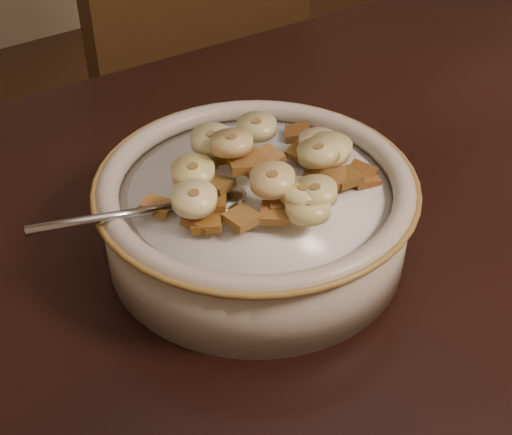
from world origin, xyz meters
TOP-DOWN VIEW (x-y plane):
  - chair at (0.07, 0.55)m, footprint 0.47×0.47m
  - cereal_bowl at (-0.27, 0.13)m, footprint 0.23×0.23m
  - milk at (-0.27, 0.13)m, footprint 0.19×0.19m
  - spoon at (-0.31, 0.13)m, footprint 0.06×0.05m
  - cereal_square_0 at (-0.23, 0.10)m, footprint 0.03×0.03m
  - cereal_square_1 at (-0.20, 0.13)m, footprint 0.03×0.03m
  - cereal_square_2 at (-0.31, 0.09)m, footprint 0.02×0.02m
  - cereal_square_3 at (-0.31, 0.13)m, footprint 0.03×0.03m
  - cereal_square_4 at (-0.35, 0.14)m, footprint 0.03×0.03m
  - cereal_square_5 at (-0.20, 0.09)m, footprint 0.02×0.02m
  - cereal_square_6 at (-0.26, 0.13)m, footprint 0.02×0.02m
  - cereal_square_7 at (-0.22, 0.14)m, footprint 0.03×0.02m
  - cereal_square_8 at (-0.24, 0.09)m, footprint 0.02×0.02m
  - cereal_square_9 at (-0.22, 0.09)m, footprint 0.02×0.02m
  - cereal_square_10 at (-0.28, 0.13)m, footprint 0.02×0.02m
  - cereal_square_11 at (-0.20, 0.09)m, footprint 0.03×0.03m
  - cereal_square_12 at (-0.33, 0.11)m, footprint 0.03×0.03m
  - cereal_square_13 at (-0.32, 0.11)m, footprint 0.03×0.03m
  - cereal_square_14 at (-0.29, 0.08)m, footprint 0.03×0.03m
  - cereal_square_15 at (-0.33, 0.11)m, footprint 0.03×0.03m
  - cereal_square_16 at (-0.29, 0.17)m, footprint 0.03×0.03m
  - cereal_square_17 at (-0.28, 0.13)m, footprint 0.03×0.03m
  - cereal_square_18 at (-0.28, 0.16)m, footprint 0.03×0.03m
  - cereal_square_19 at (-0.28, 0.09)m, footprint 0.03×0.03m
  - cereal_square_20 at (-0.21, 0.17)m, footprint 0.03×0.03m
  - cereal_square_21 at (-0.26, 0.08)m, footprint 0.02×0.02m
  - banana_slice_0 at (-0.27, 0.08)m, footprint 0.04×0.04m
  - banana_slice_1 at (-0.28, 0.10)m, footprint 0.04×0.04m
  - banana_slice_2 at (-0.33, 0.12)m, footprint 0.04×0.04m
  - banana_slice_3 at (-0.21, 0.13)m, footprint 0.03×0.03m
  - banana_slice_4 at (-0.24, 0.17)m, footprint 0.04×0.04m
  - banana_slice_5 at (-0.23, 0.11)m, footprint 0.04×0.04m
  - banana_slice_6 at (-0.22, 0.11)m, footprint 0.03×0.03m
  - banana_slice_7 at (-0.21, 0.12)m, footprint 0.04×0.04m
  - banana_slice_8 at (-0.29, 0.16)m, footprint 0.04×0.04m
  - banana_slice_9 at (-0.32, 0.15)m, footprint 0.04×0.04m
  - banana_slice_10 at (-0.26, 0.07)m, footprint 0.04×0.04m
  - banana_slice_11 at (-0.28, 0.14)m, footprint 0.04×0.04m
  - banana_slice_12 at (-0.27, 0.07)m, footprint 0.04×0.04m

SIDE VIEW (x-z plane):
  - chair at x=0.07m, z-range 0.00..0.99m
  - cereal_bowl at x=-0.27m, z-range 0.75..0.80m
  - milk at x=-0.27m, z-range 0.80..0.81m
  - spoon at x=-0.31m, z-range 0.80..0.82m
  - cereal_square_5 at x=-0.20m, z-range 0.80..0.81m
  - cereal_square_11 at x=-0.20m, z-range 0.80..0.82m
  - cereal_square_20 at x=-0.21m, z-range 0.81..0.82m
  - cereal_square_4 at x=-0.35m, z-range 0.81..0.82m
  - cereal_square_1 at x=-0.20m, z-range 0.81..0.82m
  - cereal_square_9 at x=-0.22m, z-range 0.81..0.82m
  - cereal_square_7 at x=-0.22m, z-range 0.81..0.82m
  - cereal_square_15 at x=-0.33m, z-range 0.81..0.82m
  - cereal_square_12 at x=-0.33m, z-range 0.81..0.82m
  - cereal_square_16 at x=-0.29m, z-range 0.81..0.82m
  - cereal_square_0 at x=-0.23m, z-range 0.81..0.82m
  - cereal_square_21 at x=-0.26m, z-range 0.81..0.82m
  - cereal_square_8 at x=-0.24m, z-range 0.81..0.82m
  - cereal_square_14 at x=-0.29m, z-range 0.81..0.82m
  - cereal_square_2 at x=-0.31m, z-range 0.82..0.82m
  - cereal_square_18 at x=-0.28m, z-range 0.82..0.82m
  - cereal_square_13 at x=-0.32m, z-range 0.81..0.83m
  - cereal_square_19 at x=-0.28m, z-range 0.82..0.83m
  - cereal_square_3 at x=-0.31m, z-range 0.82..0.83m
  - banana_slice_3 at x=-0.21m, z-range 0.82..0.83m
  - banana_slice_6 at x=-0.22m, z-range 0.82..0.83m
  - banana_slice_12 at x=-0.27m, z-range 0.82..0.83m
  - banana_slice_7 at x=-0.21m, z-range 0.82..0.83m
  - banana_slice_0 at x=-0.27m, z-range 0.82..0.83m
  - banana_slice_9 at x=-0.32m, z-range 0.82..0.83m
  - banana_slice_10 at x=-0.26m, z-range 0.82..0.84m
  - banana_slice_4 at x=-0.24m, z-range 0.82..0.83m
  - banana_slice_2 at x=-0.33m, z-range 0.82..0.84m
  - cereal_square_6 at x=-0.26m, z-range 0.83..0.83m
  - cereal_square_17 at x=-0.28m, z-range 0.83..0.84m
  - cereal_square_10 at x=-0.28m, z-range 0.83..0.84m
  - banana_slice_5 at x=-0.23m, z-range 0.83..0.84m
  - banana_slice_1 at x=-0.28m, z-range 0.83..0.84m
  - banana_slice_8 at x=-0.29m, z-range 0.83..0.84m
  - banana_slice_11 at x=-0.28m, z-range 0.83..0.85m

